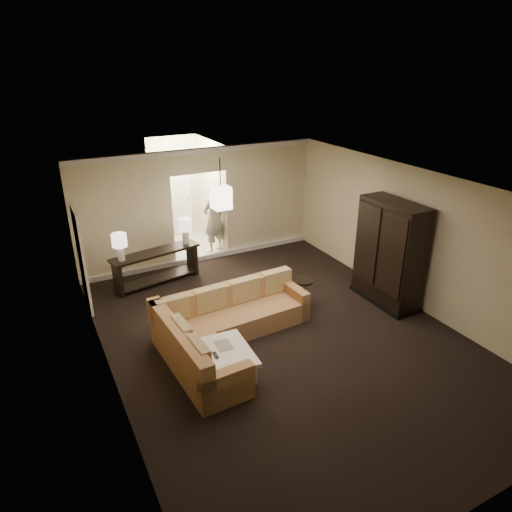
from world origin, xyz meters
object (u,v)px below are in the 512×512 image
armoire (389,255)px  drink_table (302,286)px  coffee_table (218,364)px  console_table (157,264)px  sectional_sofa (224,328)px  person (213,215)px

armoire → drink_table: bearing=156.7°
coffee_table → console_table: 3.67m
coffee_table → drink_table: drink_table is taller
console_table → armoire: 5.02m
sectional_sofa → person: size_ratio=1.44×
sectional_sofa → coffee_table: sectional_sofa is taller
armoire → drink_table: 1.86m
console_table → drink_table: 3.32m
coffee_table → console_table: bearing=88.8°
drink_table → person: 3.50m
coffee_table → armoire: bearing=9.2°
sectional_sofa → console_table: bearing=93.9°
sectional_sofa → console_table: 2.96m
drink_table → coffee_table: bearing=-151.2°
coffee_table → drink_table: (2.46, 1.35, 0.18)m
sectional_sofa → armoire: (3.63, -0.07, 0.69)m
console_table → drink_table: size_ratio=3.72×
armoire → drink_table: (-1.61, 0.69, -0.64)m
sectional_sofa → person: bearing=66.6°
console_table → person: 2.22m
coffee_table → person: bearing=67.9°
armoire → person: armoire is taller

